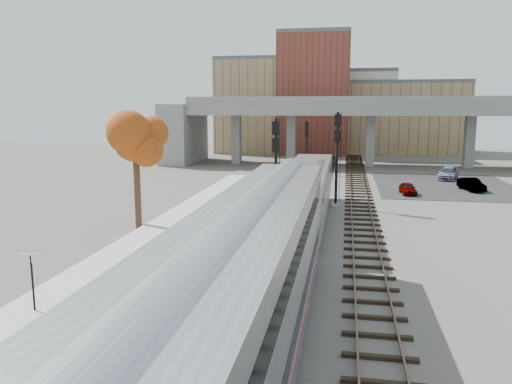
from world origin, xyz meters
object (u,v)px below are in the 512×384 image
(locomotive, at_px, (307,190))
(car_a, at_px, (408,188))
(coach, at_px, (243,302))
(signal_mast_far, at_px, (306,148))
(car_c, at_px, (448,173))
(car_b, at_px, (472,184))
(signal_mast_mid, at_px, (337,159))
(tree, at_px, (135,143))
(signal_mast_near, at_px, (276,171))

(locomotive, height_order, car_a, locomotive)
(coach, height_order, car_a, coach)
(signal_mast_far, distance_m, car_c, 16.67)
(signal_mast_far, xyz_separation_m, car_b, (17.02, -10.47, -2.43))
(signal_mast_mid, xyz_separation_m, car_c, (12.17, 18.04, -3.26))
(tree, xyz_separation_m, car_c, (25.15, 27.90, -5.12))
(signal_mast_far, xyz_separation_m, car_a, (10.66, -13.60, -2.50))
(signal_mast_near, relative_size, signal_mast_mid, 0.95)
(signal_mast_mid, bearing_deg, signal_mast_near, -122.24)
(locomotive, xyz_separation_m, signal_mast_mid, (2.00, 5.38, 1.69))
(car_a, bearing_deg, signal_mast_mid, -137.53)
(signal_mast_mid, relative_size, car_a, 2.45)
(signal_mast_near, distance_m, tree, 9.73)
(locomotive, relative_size, signal_mast_near, 2.59)
(signal_mast_mid, distance_m, tree, 16.41)
(coach, bearing_deg, car_a, 76.31)
(signal_mast_near, distance_m, car_c, 29.60)
(locomotive, distance_m, signal_mast_near, 2.77)
(signal_mast_near, relative_size, tree, 0.93)
(locomotive, distance_m, car_c, 27.42)
(signal_mast_near, bearing_deg, coach, -84.42)
(locomotive, relative_size, tree, 2.42)
(tree, bearing_deg, signal_mast_near, 20.69)
(signal_mast_mid, bearing_deg, car_a, 47.50)
(signal_mast_near, bearing_deg, car_c, 56.46)
(signal_mast_near, height_order, signal_mast_mid, signal_mast_mid)
(tree, height_order, car_a, tree)
(signal_mast_near, xyz_separation_m, tree, (-8.88, -3.35, 2.13))
(locomotive, height_order, tree, tree)
(signal_mast_far, height_order, tree, tree)
(locomotive, distance_m, signal_mast_mid, 5.98)
(coach, bearing_deg, locomotive, 90.00)
(coach, relative_size, car_a, 7.91)
(signal_mast_far, distance_m, car_b, 20.13)
(car_a, relative_size, car_b, 0.85)
(tree, relative_size, car_c, 1.71)
(signal_mast_mid, distance_m, car_c, 22.01)
(car_b, bearing_deg, tree, -155.85)
(coach, relative_size, tree, 3.18)
(signal_mast_mid, distance_m, car_b, 16.84)
(coach, distance_m, tree, 21.41)
(signal_mast_far, distance_m, tree, 31.99)
(locomotive, height_order, car_c, locomotive)
(car_a, distance_m, car_c, 12.25)
(locomotive, relative_size, signal_mast_far, 2.95)
(coach, bearing_deg, tree, 121.20)
(locomotive, xyz_separation_m, car_b, (14.92, 15.66, -1.62))
(locomotive, height_order, signal_mast_near, signal_mast_near)
(signal_mast_near, height_order, car_b, signal_mast_near)
(signal_mast_mid, relative_size, signal_mast_far, 1.20)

